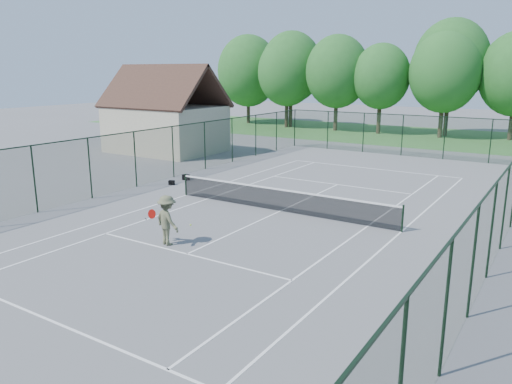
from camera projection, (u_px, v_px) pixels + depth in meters
ground at (280, 211)px, 22.40m from camera, size 140.00×140.00×0.00m
grass_far at (439, 138)px, 46.93m from camera, size 80.00×16.00×0.01m
court_lines at (280, 211)px, 22.40m from camera, size 11.05×23.85×0.01m
tennis_net at (280, 199)px, 22.27m from camera, size 11.08×0.08×1.10m
fence_enclosure at (280, 177)px, 22.03m from camera, size 18.05×36.05×3.02m
utility_building at (165, 111)px, 38.23m from camera, size 8.60×6.27×6.63m
tree_line_far at (445, 72)px, 45.51m from camera, size 39.40×6.40×9.70m
sports_bag_a at (186, 177)px, 28.76m from camera, size 0.41×0.26×0.32m
sports_bag_b at (172, 183)px, 27.55m from camera, size 0.35×0.27×0.24m
tennis_player at (167, 220)px, 17.92m from camera, size 1.66×0.98×1.83m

